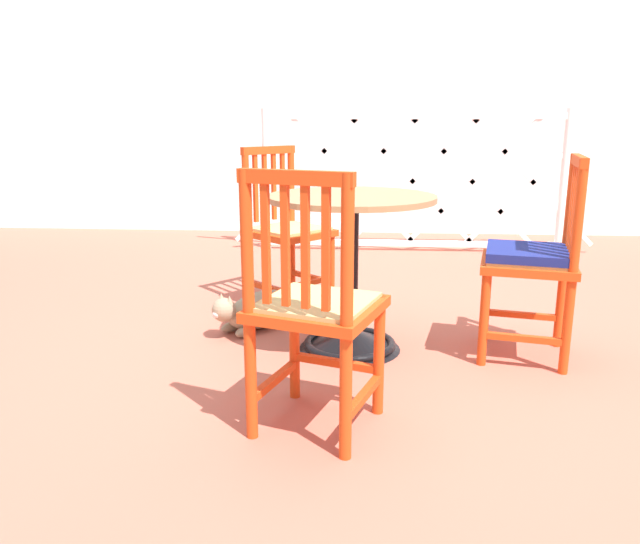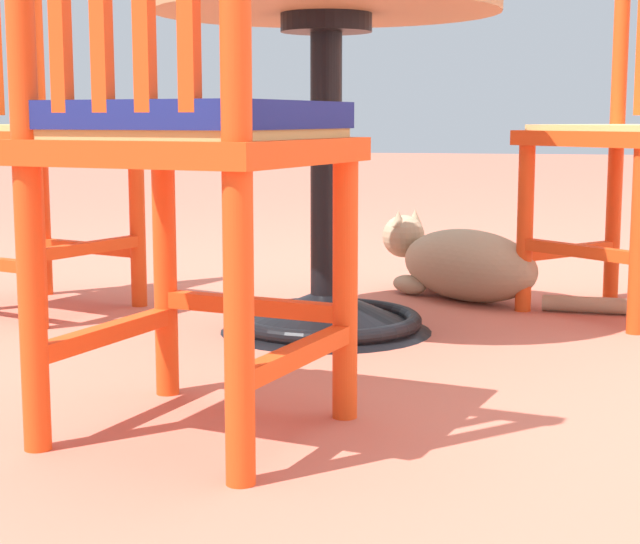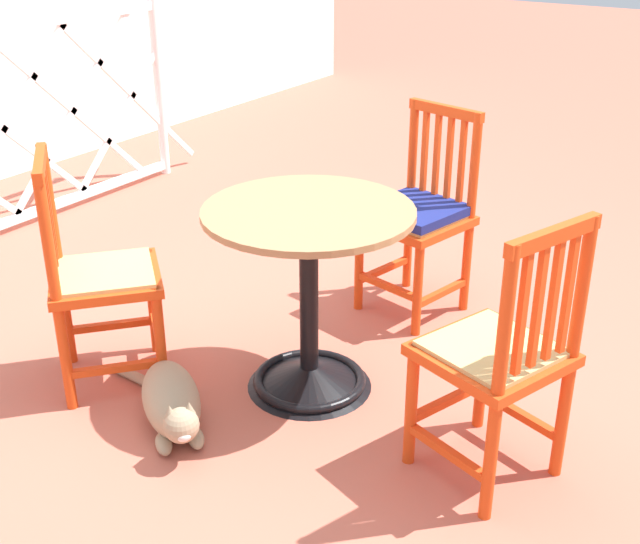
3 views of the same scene
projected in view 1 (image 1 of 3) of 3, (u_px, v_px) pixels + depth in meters
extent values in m
plane|color=#BC604C|center=(353.00, 356.00, 2.79)|extent=(24.00, 24.00, 0.00)
cube|color=white|center=(363.00, 82.00, 5.65)|extent=(10.00, 0.20, 2.80)
cylinder|color=white|center=(267.00, 180.00, 5.03)|extent=(0.06, 0.06, 1.15)
cylinder|color=white|center=(564.00, 182.00, 4.85)|extent=(0.06, 0.06, 1.15)
cube|color=white|center=(410.00, 243.00, 5.06)|extent=(2.40, 0.04, 0.05)
cube|color=white|center=(415.00, 116.00, 4.81)|extent=(2.40, 0.04, 0.05)
cube|color=white|center=(295.00, 180.00, 5.01)|extent=(1.04, 0.02, 1.04)
cube|color=white|center=(353.00, 181.00, 4.97)|extent=(1.04, 0.02, 1.04)
cube|color=white|center=(412.00, 181.00, 4.94)|extent=(1.04, 0.02, 1.04)
cube|color=white|center=(472.00, 182.00, 4.91)|extent=(1.04, 0.02, 1.04)
cube|color=white|center=(533.00, 182.00, 4.87)|extent=(1.04, 0.02, 1.04)
cube|color=white|center=(295.00, 180.00, 5.01)|extent=(1.04, 0.02, 1.04)
cube|color=white|center=(353.00, 181.00, 4.97)|extent=(1.04, 0.02, 1.04)
cube|color=white|center=(412.00, 181.00, 4.94)|extent=(1.04, 0.02, 1.04)
cube|color=white|center=(472.00, 182.00, 4.91)|extent=(1.04, 0.02, 1.04)
cube|color=white|center=(533.00, 182.00, 4.87)|extent=(1.04, 0.02, 1.04)
cone|color=black|center=(350.00, 338.00, 2.88)|extent=(0.48, 0.48, 0.10)
torus|color=black|center=(350.00, 343.00, 2.89)|extent=(0.44, 0.44, 0.04)
cylinder|color=black|center=(351.00, 273.00, 2.80)|extent=(0.07, 0.07, 0.66)
cylinder|color=black|center=(351.00, 205.00, 2.73)|extent=(0.20, 0.20, 0.04)
cylinder|color=#9E754C|center=(352.00, 198.00, 2.72)|extent=(0.76, 0.76, 0.02)
cylinder|color=#D64214|center=(294.00, 343.00, 2.33)|extent=(0.04, 0.04, 0.45)
cylinder|color=#D64214|center=(379.00, 356.00, 2.20)|extent=(0.04, 0.04, 0.45)
cylinder|color=#D64214|center=(249.00, 310.00, 1.97)|extent=(0.04, 0.04, 0.91)
cylinder|color=#D64214|center=(347.00, 324.00, 1.85)|extent=(0.04, 0.04, 0.91)
cube|color=#D64214|center=(275.00, 380.00, 2.20)|extent=(0.14, 0.33, 0.03)
cube|color=#D64214|center=(363.00, 396.00, 2.07)|extent=(0.14, 0.33, 0.03)
cube|color=#D64214|center=(335.00, 363.00, 2.28)|extent=(0.33, 0.14, 0.03)
cube|color=#D64214|center=(317.00, 309.00, 2.07)|extent=(0.51, 0.51, 0.04)
cube|color=tan|center=(317.00, 302.00, 2.06)|extent=(0.44, 0.44, 0.02)
cube|color=#D64214|center=(266.00, 244.00, 1.89)|extent=(0.03, 0.03, 0.39)
cube|color=#D64214|center=(285.00, 246.00, 1.87)|extent=(0.03, 0.03, 0.39)
cube|color=#D64214|center=(305.00, 247.00, 1.84)|extent=(0.03, 0.03, 0.39)
cube|color=#D64214|center=(326.00, 249.00, 1.82)|extent=(0.03, 0.03, 0.39)
cube|color=#D64214|center=(295.00, 177.00, 1.80)|extent=(0.37, 0.15, 0.04)
cylinder|color=#D64214|center=(484.00, 316.00, 2.65)|extent=(0.04, 0.04, 0.45)
cylinder|color=#D64214|center=(486.00, 295.00, 2.96)|extent=(0.04, 0.04, 0.45)
cylinder|color=#D64214|center=(573.00, 270.00, 2.50)|extent=(0.04, 0.04, 0.91)
cylinder|color=#D64214|center=(566.00, 254.00, 2.81)|extent=(0.04, 0.04, 0.91)
cube|color=#D64214|center=(523.00, 338.00, 2.62)|extent=(0.34, 0.10, 0.03)
cube|color=#D64214|center=(522.00, 315.00, 2.94)|extent=(0.34, 0.10, 0.03)
cube|color=#D64214|center=(485.00, 317.00, 2.82)|extent=(0.10, 0.34, 0.03)
cube|color=#D64214|center=(528.00, 264.00, 2.71)|extent=(0.48, 0.48, 0.04)
cube|color=tan|center=(528.00, 259.00, 2.70)|extent=(0.42, 0.42, 0.02)
cube|color=#D64214|center=(577.00, 214.00, 2.51)|extent=(0.02, 0.03, 0.39)
cube|color=#D64214|center=(575.00, 212.00, 2.57)|extent=(0.02, 0.03, 0.39)
cube|color=#D64214|center=(573.00, 209.00, 2.63)|extent=(0.02, 0.03, 0.39)
cube|color=#D64214|center=(572.00, 207.00, 2.70)|extent=(0.02, 0.03, 0.39)
cube|color=#D64214|center=(579.00, 161.00, 2.55)|extent=(0.11, 0.38, 0.04)
cube|color=navy|center=(529.00, 253.00, 2.70)|extent=(0.43, 0.43, 0.04)
cylinder|color=#D64214|center=(331.00, 268.00, 3.51)|extent=(0.04, 0.04, 0.45)
cylinder|color=#D64214|center=(287.00, 279.00, 3.28)|extent=(0.04, 0.04, 0.45)
cylinder|color=#D64214|center=(292.00, 222.00, 3.69)|extent=(0.04, 0.04, 0.91)
cylinder|color=#D64214|center=(247.00, 229.00, 3.46)|extent=(0.04, 0.04, 0.91)
cube|color=#D64214|center=(311.00, 277.00, 3.65)|extent=(0.27, 0.25, 0.03)
cube|color=#D64214|center=(267.00, 288.00, 3.42)|extent=(0.27, 0.25, 0.03)
cube|color=#D64214|center=(310.00, 283.00, 3.41)|extent=(0.25, 0.27, 0.03)
cube|color=#D64214|center=(289.00, 233.00, 3.46)|extent=(0.56, 0.56, 0.04)
cube|color=tan|center=(289.00, 229.00, 3.46)|extent=(0.49, 0.49, 0.02)
cube|color=#D64214|center=(283.00, 186.00, 3.59)|extent=(0.03, 0.03, 0.39)
cube|color=#D64214|center=(274.00, 187.00, 3.54)|extent=(0.03, 0.03, 0.39)
cube|color=#D64214|center=(265.00, 187.00, 3.50)|extent=(0.03, 0.03, 0.39)
cube|color=#D64214|center=(256.00, 188.00, 3.45)|extent=(0.03, 0.03, 0.39)
cube|color=#D64214|center=(269.00, 150.00, 3.47)|extent=(0.27, 0.31, 0.04)
ellipsoid|color=#9E896B|center=(262.00, 309.00, 3.18)|extent=(0.43, 0.47, 0.19)
ellipsoid|color=silver|center=(248.00, 315.00, 3.11)|extent=(0.23, 0.23, 0.14)
sphere|color=#9E896B|center=(224.00, 310.00, 2.99)|extent=(0.12, 0.12, 0.12)
ellipsoid|color=silver|center=(217.00, 314.00, 2.96)|extent=(0.07, 0.07, 0.04)
cone|color=#9E896B|center=(230.00, 300.00, 2.96)|extent=(0.04, 0.04, 0.04)
cone|color=#9E896B|center=(221.00, 298.00, 3.00)|extent=(0.04, 0.04, 0.04)
ellipsoid|color=#9E896B|center=(245.00, 332.00, 3.04)|extent=(0.12, 0.13, 0.05)
ellipsoid|color=#9E896B|center=(231.00, 327.00, 3.11)|extent=(0.12, 0.13, 0.05)
cylinder|color=#9E896B|center=(291.00, 306.00, 3.48)|extent=(0.05, 0.22, 0.04)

